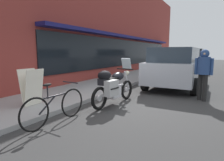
# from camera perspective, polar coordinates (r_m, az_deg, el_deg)

# --- Properties ---
(ground_plane) EXTENTS (80.00, 80.00, 0.00)m
(ground_plane) POSITION_cam_1_polar(r_m,az_deg,el_deg) (6.02, 4.50, -6.97)
(ground_plane) COLOR #323232
(storefront_building) EXTENTS (24.63, 0.90, 7.32)m
(storefront_building) POSITION_cam_1_polar(r_m,az_deg,el_deg) (15.10, 4.99, 16.02)
(storefront_building) COLOR maroon
(storefront_building) RESTS_ON ground_plane
(sidewalk_curb) EXTENTS (30.00, 2.57, 0.12)m
(sidewalk_curb) POSITION_cam_1_polar(r_m,az_deg,el_deg) (15.14, 10.88, 2.54)
(sidewalk_curb) COLOR #999999
(sidewalk_curb) RESTS_ON ground_plane
(touring_motorcycle) EXTENTS (2.15, 0.62, 1.41)m
(touring_motorcycle) POSITION_cam_1_polar(r_m,az_deg,el_deg) (5.74, 0.27, -1.49)
(touring_motorcycle) COLOR black
(touring_motorcycle) RESTS_ON ground_plane
(parked_bicycle) EXTENTS (1.79, 0.48, 0.95)m
(parked_bicycle) POSITION_cam_1_polar(r_m,az_deg,el_deg) (4.52, -16.67, -7.52)
(parked_bicycle) COLOR black
(parked_bicycle) RESTS_ON ground_plane
(parked_minivan) EXTENTS (4.77, 2.19, 1.79)m
(parked_minivan) POSITION_cam_1_polar(r_m,az_deg,el_deg) (9.24, 18.68, 4.01)
(parked_minivan) COLOR #9EA3AD
(parked_minivan) RESTS_ON ground_plane
(pedestrian_walking) EXTENTS (0.38, 0.56, 1.69)m
(pedestrian_walking) POSITION_cam_1_polar(r_m,az_deg,el_deg) (6.90, 25.78, 3.22)
(pedestrian_walking) COLOR black
(pedestrian_walking) RESTS_ON ground_plane
(sandwich_board_sign) EXTENTS (0.55, 0.43, 1.02)m
(sandwich_board_sign) POSITION_cam_1_polar(r_m,az_deg,el_deg) (5.79, -22.95, -1.83)
(sandwich_board_sign) COLOR silver
(sandwich_board_sign) RESTS_ON sidewalk_curb
(parked_car_down_block) EXTENTS (4.52, 2.15, 1.86)m
(parked_car_down_block) POSITION_cam_1_polar(r_m,az_deg,el_deg) (17.77, 22.92, 5.85)
(parked_car_down_block) COLOR #B7B7BC
(parked_car_down_block) RESTS_ON ground_plane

